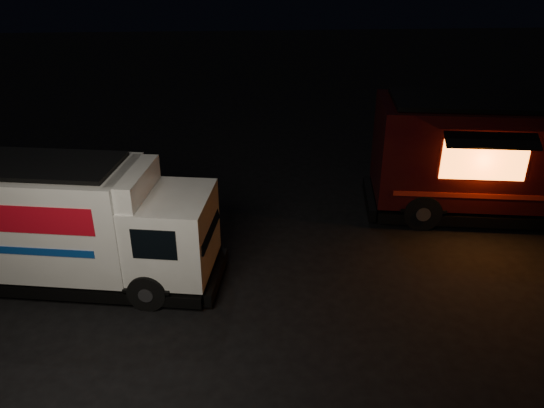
{
  "coord_description": "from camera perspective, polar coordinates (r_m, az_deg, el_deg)",
  "views": [
    {
      "loc": [
        0.7,
        -10.02,
        7.12
      ],
      "look_at": [
        1.51,
        2.0,
        1.17
      ],
      "focal_mm": 35.0,
      "sensor_mm": 36.0,
      "label": 1
    }
  ],
  "objects": [
    {
      "name": "ground",
      "position": [
        12.31,
        -6.47,
        -9.26
      ],
      "size": [
        80.0,
        80.0,
        0.0
      ],
      "primitive_type": "plane",
      "color": "black",
      "rests_on": "ground"
    },
    {
      "name": "red_truck",
      "position": [
        16.25,
        23.28,
        4.54
      ],
      "size": [
        7.57,
        3.72,
        3.37
      ],
      "primitive_type": null,
      "rotation": [
        0.0,
        0.0,
        -0.15
      ],
      "color": "#350C09",
      "rests_on": "ground"
    },
    {
      "name": "white_truck",
      "position": [
        12.69,
        -20.22,
        -2.0
      ],
      "size": [
        6.69,
        3.22,
        2.91
      ],
      "primitive_type": null,
      "rotation": [
        0.0,
        0.0,
        -0.17
      ],
      "color": "white",
      "rests_on": "ground"
    }
  ]
}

